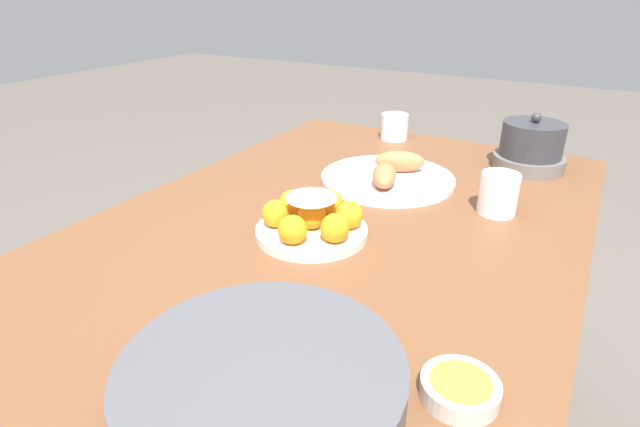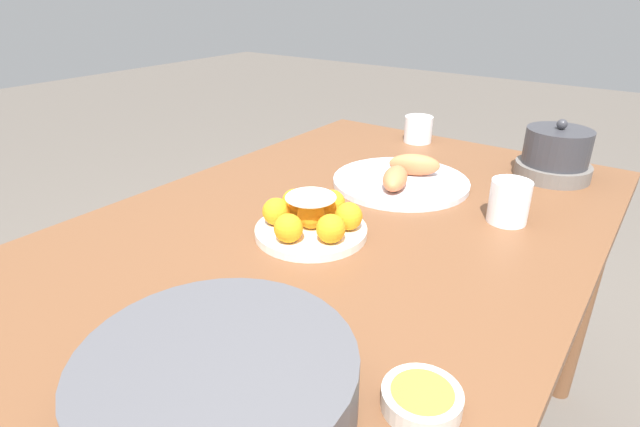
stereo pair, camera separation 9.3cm
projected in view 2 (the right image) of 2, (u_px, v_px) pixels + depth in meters
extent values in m
cylinder|color=brown|center=(344.00, 224.00, 1.82)|extent=(0.06, 0.06, 0.69)
cylinder|color=brown|center=(583.00, 299.00, 1.39)|extent=(0.06, 0.06, 0.69)
cube|color=brown|center=(329.00, 237.00, 0.96)|extent=(1.44, 0.90, 0.03)
cylinder|color=silver|center=(311.00, 231.00, 0.94)|extent=(0.21, 0.21, 0.02)
sphere|color=orange|center=(288.00, 228.00, 0.87)|extent=(0.05, 0.05, 0.05)
sphere|color=orange|center=(331.00, 229.00, 0.87)|extent=(0.05, 0.05, 0.05)
sphere|color=orange|center=(347.00, 217.00, 0.91)|extent=(0.05, 0.05, 0.05)
sphere|color=orange|center=(332.00, 203.00, 0.97)|extent=(0.05, 0.05, 0.05)
sphere|color=orange|center=(295.00, 202.00, 0.98)|extent=(0.05, 0.05, 0.05)
sphere|color=orange|center=(276.00, 212.00, 0.93)|extent=(0.05, 0.05, 0.05)
ellipsoid|color=white|center=(311.00, 197.00, 0.91)|extent=(0.09, 0.09, 0.02)
sphere|color=orange|center=(311.00, 215.00, 0.92)|extent=(0.05, 0.05, 0.05)
cylinder|color=#4C4C51|center=(219.00, 386.00, 0.54)|extent=(0.30, 0.30, 0.08)
cylinder|color=brown|center=(216.00, 361.00, 0.52)|extent=(0.25, 0.25, 0.01)
cylinder|color=beige|center=(422.00, 399.00, 0.56)|extent=(0.09, 0.09, 0.02)
cylinder|color=olive|center=(422.00, 393.00, 0.55)|extent=(0.07, 0.07, 0.01)
cylinder|color=silver|center=(401.00, 182.00, 1.17)|extent=(0.32, 0.32, 0.01)
ellipsoid|color=#E57042|center=(395.00, 178.00, 1.11)|extent=(0.13, 0.09, 0.05)
ellipsoid|color=#E57042|center=(414.00, 165.00, 1.18)|extent=(0.09, 0.13, 0.05)
cylinder|color=white|center=(418.00, 129.00, 1.47)|extent=(0.08, 0.08, 0.08)
cylinder|color=white|center=(509.00, 202.00, 0.97)|extent=(0.08, 0.08, 0.09)
cylinder|color=#66605B|center=(552.00, 170.00, 1.21)|extent=(0.17, 0.17, 0.04)
cylinder|color=#333338|center=(557.00, 147.00, 1.18)|extent=(0.15, 0.15, 0.08)
sphere|color=#333338|center=(562.00, 124.00, 1.16)|extent=(0.02, 0.02, 0.02)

